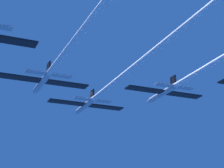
% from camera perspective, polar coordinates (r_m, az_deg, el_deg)
% --- Properties ---
extents(jet_lead, '(16.52, 55.50, 2.74)m').
position_cam_1_polar(jet_lead, '(75.84, 0.51, 0.35)').
color(jet_lead, '#B2BAC6').
extents(jet_left_wing, '(16.52, 52.65, 2.74)m').
position_cam_1_polar(jet_left_wing, '(62.77, -6.09, 4.62)').
color(jet_left_wing, '#B2BAC6').
extents(jet_right_wing, '(16.52, 59.99, 2.74)m').
position_cam_1_polar(jet_right_wing, '(70.70, 14.29, 3.16)').
color(jet_right_wing, '#B2BAC6').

